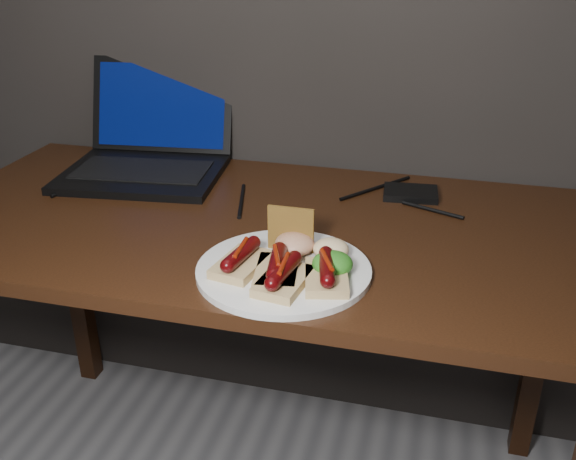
# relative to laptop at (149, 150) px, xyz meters

# --- Properties ---
(desk) EXTENTS (1.40, 0.70, 0.75)m
(desk) POSITION_rel_laptop_xyz_m (0.34, -0.23, -0.14)
(desk) COLOR #341B0D
(desk) RESTS_ON ground
(laptop) EXTENTS (0.41, 0.41, 0.25)m
(laptop) POSITION_rel_laptop_xyz_m (0.00, 0.00, 0.00)
(laptop) COLOR black
(laptop) RESTS_ON desk
(hard_drive) EXTENTS (0.13, 0.10, 0.02)m
(hard_drive) POSITION_rel_laptop_xyz_m (0.64, -0.02, -0.04)
(hard_drive) COLOR black
(hard_drive) RESTS_ON desk
(desk_cables) EXTENTS (0.90, 0.33, 0.01)m
(desk_cables) POSITION_rel_laptop_xyz_m (0.34, -0.09, -0.05)
(desk_cables) COLOR black
(desk_cables) RESTS_ON desk
(plate) EXTENTS (0.34, 0.34, 0.01)m
(plate) POSITION_rel_laptop_xyz_m (0.46, -0.43, -0.04)
(plate) COLOR white
(plate) RESTS_ON desk
(bread_sausage_left) EXTENTS (0.09, 0.13, 0.04)m
(bread_sausage_left) POSITION_rel_laptop_xyz_m (0.39, -0.45, -0.02)
(bread_sausage_left) COLOR #DBC381
(bread_sausage_left) RESTS_ON plate
(bread_sausage_center) EXTENTS (0.09, 0.12, 0.04)m
(bread_sausage_center) POSITION_rel_laptop_xyz_m (0.45, -0.47, -0.02)
(bread_sausage_center) COLOR #DBC381
(bread_sausage_center) RESTS_ON plate
(bread_sausage_right) EXTENTS (0.09, 0.13, 0.04)m
(bread_sausage_right) POSITION_rel_laptop_xyz_m (0.54, -0.46, -0.02)
(bread_sausage_right) COLOR #DBC381
(bread_sausage_right) RESTS_ON plate
(bread_sausage_extra) EXTENTS (0.09, 0.12, 0.04)m
(bread_sausage_extra) POSITION_rel_laptop_xyz_m (0.47, -0.49, -0.02)
(bread_sausage_extra) COLOR #DBC381
(bread_sausage_extra) RESTS_ON plate
(crispbread) EXTENTS (0.09, 0.01, 0.08)m
(crispbread) POSITION_rel_laptop_xyz_m (0.45, -0.36, 0.00)
(crispbread) COLOR olive
(crispbread) RESTS_ON plate
(salad_greens) EXTENTS (0.07, 0.07, 0.04)m
(salad_greens) POSITION_rel_laptop_xyz_m (0.54, -0.43, -0.02)
(salad_greens) COLOR #1B5811
(salad_greens) RESTS_ON plate
(salsa_mound) EXTENTS (0.07, 0.07, 0.04)m
(salsa_mound) POSITION_rel_laptop_xyz_m (0.46, -0.38, -0.02)
(salsa_mound) COLOR maroon
(salsa_mound) RESTS_ON plate
(coleslaw_mound) EXTENTS (0.06, 0.06, 0.04)m
(coleslaw_mound) POSITION_rel_laptop_xyz_m (0.53, -0.38, -0.02)
(coleslaw_mound) COLOR white
(coleslaw_mound) RESTS_ON plate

